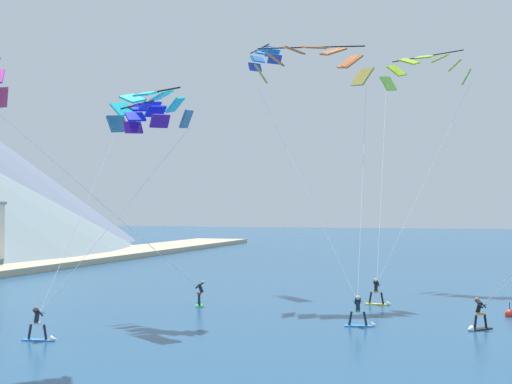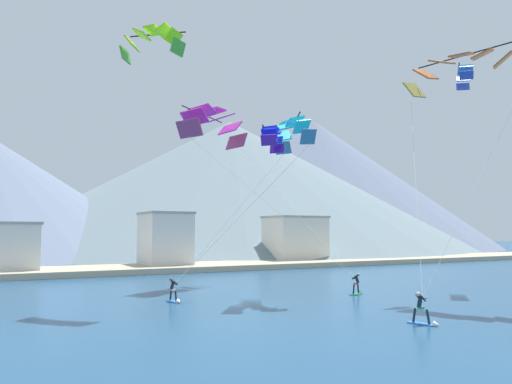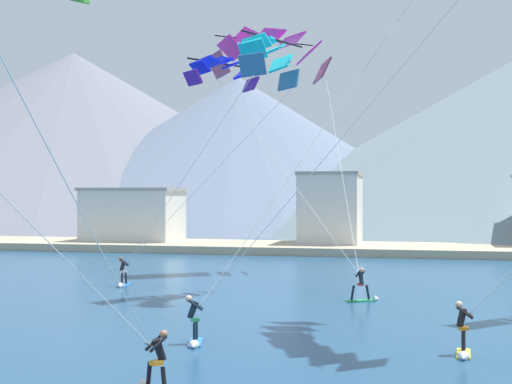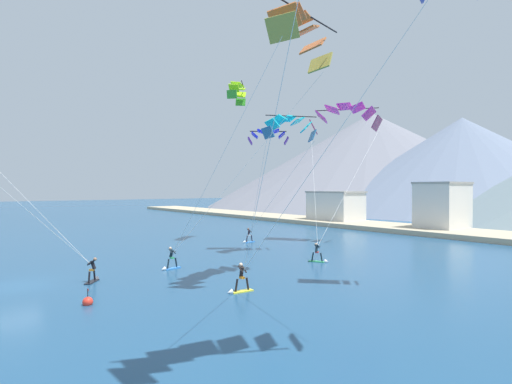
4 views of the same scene
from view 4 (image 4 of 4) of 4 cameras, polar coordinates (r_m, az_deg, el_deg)
name	(u,v)px [view 4 (image 4 of 4)]	position (r m, az deg, el deg)	size (l,w,h in m)	color
ground_plane	(20,286)	(30.85, -30.65, -11.43)	(400.00, 400.00, 0.00)	navy
kitesurfer_near_lead	(170,262)	(32.59, -12.21, -9.75)	(0.79, 1.79, 1.78)	#337FDB
kitesurfer_near_trail	(319,256)	(35.22, 9.02, -9.02)	(1.74, 1.11, 1.75)	#33B266
kitesurfer_mid_center	(239,283)	(25.00, -2.42, -12.83)	(0.60, 1.76, 1.84)	yellow
kitesurfer_far_left	(248,238)	(47.29, -1.17, -6.59)	(0.61, 1.78, 1.75)	#337FDB
kitesurfer_far_right	(94,274)	(29.83, -22.19, -10.77)	(1.60, 1.42, 1.76)	black
parafoil_kite_near_lead	(300,34)	(28.78, 6.24, 21.58)	(12.21, 8.62, 16.52)	#9C9238
parafoil_kite_near_trail	(345,115)	(49.07, 12.54, 10.65)	(11.00, 15.12, 14.97)	#8D3461
parafoil_kite_far_left	(289,126)	(39.78, 4.77, 9.36)	(10.08, 5.85, 12.18)	#2C6491
parafoil_kite_distant_high_outer	(268,135)	(40.77, 1.75, 8.15)	(3.48, 3.88, 1.58)	#491891
parafoil_kite_distant_mid_solo	(238,91)	(49.79, -2.62, 14.23)	(4.15, 4.28, 2.27)	green
race_marker_buoy	(88,302)	(24.33, -22.91, -14.26)	(0.56, 0.56, 1.02)	red
shoreline_strip	(429,230)	(62.34, 23.45, -5.07)	(180.00, 10.00, 0.70)	tan
shore_building_harbour_front	(442,207)	(63.64, 25.08, -1.97)	(5.65, 7.16, 7.30)	silver
shore_building_promenade_mid	(335,207)	(74.02, 11.28, -2.15)	(9.31, 6.39, 5.88)	silver
mountain_peak_central_summit	(462,165)	(121.97, 27.33, 3.48)	(81.55, 81.55, 25.65)	slate
mountain_peak_east_shoulder	(372,160)	(149.64, 16.19, 4.45)	(117.39, 117.39, 33.46)	slate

